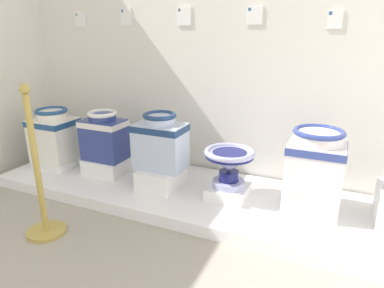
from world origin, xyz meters
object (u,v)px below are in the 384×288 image
Objects in this scene: plinth_block_rightmost at (162,177)px; info_placard_third at (184,16)px; plinth_block_pale_glazed at (58,162)px; plinth_block_squat_floral at (311,198)px; info_placard_first at (80,19)px; info_placard_fourth at (254,15)px; stanchion_post_near_left at (41,193)px; antique_toilet_rightmost at (160,141)px; antique_toilet_squat_floral at (316,157)px; antique_toilet_slender_white at (229,162)px; info_placard_fifth at (335,19)px; plinth_block_slender_white at (228,191)px; antique_toilet_tall_cobalt at (104,135)px; plinth_block_tall_cobalt at (107,165)px; decorative_vase_corner at (52,146)px; info_placard_second at (126,16)px; antique_toilet_pale_glazed at (54,134)px.

info_placard_third is at bearing 94.03° from plinth_block_rightmost.
plinth_block_pale_glazed is 2.30m from plinth_block_squat_floral.
info_placard_fourth reaches higher than info_placard_first.
stanchion_post_near_left reaches higher than plinth_block_pale_glazed.
antique_toilet_rightmost is 1.09× the size of antique_toilet_squat_floral.
antique_toilet_slender_white is 2.85× the size of info_placard_fifth.
antique_toilet_slender_white is (0.00, 0.00, 0.24)m from plinth_block_slender_white.
antique_toilet_tall_cobalt is 1.76m from antique_toilet_squat_floral.
info_placard_fourth is 0.14× the size of stanchion_post_near_left.
plinth_block_slender_white is at bearing -38.88° from info_placard_third.
plinth_block_tall_cobalt is 1.79m from info_placard_fourth.
info_placard_fifth is (-0.01, 0.45, 1.21)m from plinth_block_squat_floral.
info_placard_third is 0.44× the size of decorative_vase_corner.
plinth_block_pale_glazed is at bearing -178.01° from antique_toilet_squat_floral.
antique_toilet_rightmost reaches higher than decorative_vase_corner.
info_placard_fourth is at bearing 52.56° from stanchion_post_near_left.
plinth_block_rightmost is 0.31m from antique_toilet_rightmost.
info_placard_third is at bearing 9.54° from decorative_vase_corner.
plinth_block_rightmost is 1.51m from info_placard_second.
info_placard_third reaches higher than plinth_block_squat_floral.
plinth_block_pale_glazed is 1.19m from antique_toilet_rightmost.
antique_toilet_squat_floral reaches higher than plinth_block_pale_glazed.
antique_toilet_tall_cobalt is 1.13× the size of plinth_block_rightmost.
info_placard_second is (0.51, 0.53, 1.32)m from plinth_block_pale_glazed.
antique_toilet_tall_cobalt is 1.42× the size of plinth_block_slender_white.
info_placard_fifth is at bearing 91.07° from antique_toilet_squat_floral.
plinth_block_squat_floral is at bearing -20.46° from info_placard_third.
info_placard_third is (0.56, 0.48, 1.28)m from plinth_block_tall_cobalt.
decorative_vase_corner is at bearing 175.63° from plinth_block_squat_floral.
plinth_block_slender_white is (1.69, 0.04, 0.01)m from plinth_block_pale_glazed.
antique_toilet_slender_white is 2.07m from info_placard_first.
antique_toilet_tall_cobalt is 1.20m from plinth_block_slender_white.
antique_toilet_squat_floral is (1.16, 0.08, 0.32)m from plinth_block_rightmost.
info_placard_third is (-0.04, 0.53, 0.95)m from antique_toilet_rightmost.
info_placard_fifth is at bearing 24.55° from antique_toilet_rightmost.
info_placard_fifth is at bearing 39.17° from antique_toilet_slender_white.
plinth_block_tall_cobalt is at bearing -139.31° from info_placard_third.
antique_toilet_pale_glazed is 2.30m from plinth_block_squat_floral.
plinth_block_slender_white is (0.56, 0.04, -0.35)m from antique_toilet_rightmost.
antique_toilet_squat_floral is at bearing -88.93° from info_placard_fifth.
plinth_block_slender_white is (1.16, -0.00, -0.02)m from plinth_block_tall_cobalt.
info_placard_first reaches higher than plinth_block_tall_cobalt.
info_placard_second is at bearing 165.92° from antique_toilet_squat_floral.
info_placard_third is (-0.60, 0.48, 1.30)m from plinth_block_slender_white.
antique_toilet_pale_glazed is 0.52m from decorative_vase_corner.
info_placard_third is at bearing 141.12° from antique_toilet_slender_white.
plinth_block_squat_floral is (1.76, 0.03, 0.02)m from plinth_block_tall_cobalt.
info_placard_third is (0.56, 0.48, 0.99)m from antique_toilet_tall_cobalt.
info_placard_third reaches higher than antique_toilet_squat_floral.
plinth_block_tall_cobalt is 0.93m from decorative_vase_corner.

